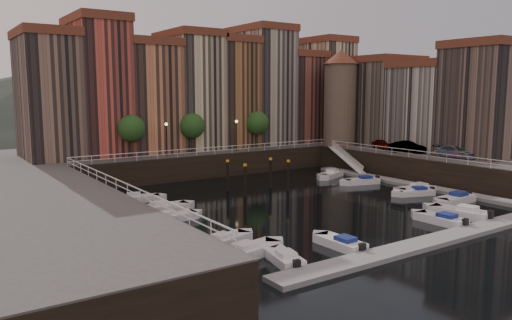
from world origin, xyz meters
TOP-DOWN VIEW (x-y plane):
  - ground at (0.00, 0.00)m, footprint 200.00×200.00m
  - quay_far at (0.00, 26.00)m, footprint 80.00×20.00m
  - quay_right at (28.00, -2.00)m, footprint 20.00×36.00m
  - dock_left at (-16.20, -1.00)m, footprint 2.00×28.00m
  - dock_right at (16.20, -1.00)m, footprint 2.00×28.00m
  - dock_near at (0.00, -17.00)m, footprint 30.00×2.00m
  - mountains at (1.72, 110.00)m, footprint 145.00×100.00m
  - far_terrace at (3.31, 23.50)m, footprint 48.70×10.30m
  - right_terrace at (26.50, 3.80)m, footprint 9.30×24.30m
  - corner_tower at (20.00, 14.50)m, footprint 5.20×5.20m
  - promenade_trees at (-1.33, 18.20)m, footprint 21.20×3.20m
  - street_lamps at (-1.00, 17.20)m, footprint 10.36×0.36m
  - railings at (0.00, 4.88)m, footprint 36.08×34.04m
  - gangway at (17.10, 10.00)m, footprint 2.78×8.32m
  - mooring_pilings at (-0.36, 5.75)m, footprint 5.95×4.10m
  - boat_left_0 at (-13.09, -11.87)m, footprint 4.87×2.53m
  - boat_left_1 at (-13.09, -8.72)m, footprint 4.25×2.47m
  - boat_left_2 at (-13.44, -0.45)m, footprint 4.19×1.56m
  - boat_left_3 at (-12.75, 3.07)m, footprint 4.62×1.87m
  - boat_left_4 at (-13.17, 8.37)m, footprint 4.33×2.63m
  - boat_right_0 at (12.53, -9.95)m, footprint 5.01×2.00m
  - boat_right_1 at (12.33, -5.33)m, footprint 4.39×2.79m
  - boat_right_2 at (13.30, -4.58)m, footprint 5.02×2.19m
  - boat_right_3 at (12.44, 2.51)m, footprint 4.62×2.65m
  - boat_right_4 at (12.52, 8.04)m, footprint 4.73×3.19m
  - boat_near_0 at (-12.02, -14.10)m, footprint 2.28×4.24m
  - boat_near_1 at (-6.78, -13.95)m, footprint 1.63×4.31m
  - boat_near_2 at (4.68, -13.96)m, footprint 1.75×4.59m
  - boat_near_3 at (7.91, -13.63)m, footprint 2.92×5.38m
  - car_a at (21.89, 7.97)m, footprint 2.67×4.14m
  - car_b at (20.81, 2.81)m, footprint 2.90×4.91m
  - car_c at (21.77, -3.33)m, footprint 2.50×5.11m

SIDE VIEW (x-z plane):
  - ground at x=0.00m, z-range 0.00..0.00m
  - dock_left at x=-16.20m, z-range 0.00..0.35m
  - dock_right at x=16.20m, z-range 0.00..0.35m
  - dock_near at x=0.00m, z-range 0.00..0.35m
  - boat_near_0 at x=-12.02m, z-range -0.15..0.79m
  - boat_left_1 at x=-13.09m, z-range -0.16..0.80m
  - boat_left_2 at x=-13.44m, z-range -0.16..0.80m
  - boat_left_4 at x=-13.17m, z-range -0.16..0.81m
  - boat_near_1 at x=-6.78m, z-range -0.16..0.83m
  - boat_right_1 at x=12.33m, z-range -0.16..0.83m
  - boat_right_3 at x=12.44m, z-range -0.17..0.86m
  - boat_near_2 at x=4.68m, z-range -0.17..0.88m
  - boat_left_3 at x=-12.75m, z-range -0.17..0.88m
  - boat_right_4 at x=12.52m, z-range -0.17..0.90m
  - boat_left_0 at x=-13.09m, z-range -0.18..0.91m
  - boat_right_2 at x=13.30m, z-range -0.19..0.95m
  - boat_right_0 at x=12.53m, z-range -0.19..0.95m
  - boat_near_3 at x=7.91m, z-range -0.20..1.01m
  - quay_far at x=0.00m, z-range 0.00..3.00m
  - quay_right at x=28.00m, z-range 0.00..3.00m
  - mooring_pilings at x=-0.36m, z-range -0.24..3.54m
  - gangway at x=17.10m, z-range 0.05..3.78m
  - car_a at x=21.89m, z-range 3.00..4.31m
  - car_c at x=21.77m, z-range 3.00..4.43m
  - car_b at x=20.81m, z-range 3.00..4.53m
  - railings at x=0.00m, z-range 3.53..4.05m
  - street_lamps at x=-1.00m, z-range 3.81..7.99m
  - promenade_trees at x=-1.33m, z-range 3.98..9.18m
  - mountains at x=1.72m, z-range -1.08..16.92m
  - right_terrace at x=26.50m, z-range 2.56..16.56m
  - corner_tower at x=20.00m, z-range 3.29..17.09m
  - far_terrace at x=3.31m, z-range 2.20..19.70m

